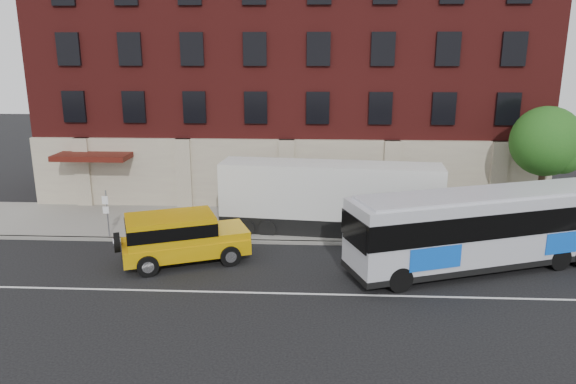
# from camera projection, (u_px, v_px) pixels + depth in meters

# --- Properties ---
(ground) EXTENTS (120.00, 120.00, 0.00)m
(ground) POSITION_uv_depth(u_px,v_px,m) (270.00, 299.00, 20.00)
(ground) COLOR black
(ground) RESTS_ON ground
(sidewalk) EXTENTS (60.00, 6.00, 0.15)m
(sidewalk) POSITION_uv_depth(u_px,v_px,m) (284.00, 223.00, 28.67)
(sidewalk) COLOR gray
(sidewalk) RESTS_ON ground
(kerb) EXTENTS (60.00, 0.25, 0.15)m
(kerb) POSITION_uv_depth(u_px,v_px,m) (280.00, 242.00, 25.77)
(kerb) COLOR gray
(kerb) RESTS_ON ground
(lane_line) EXTENTS (60.00, 0.12, 0.01)m
(lane_line) POSITION_uv_depth(u_px,v_px,m) (271.00, 293.00, 20.48)
(lane_line) COLOR silver
(lane_line) RESTS_ON ground
(building) EXTENTS (30.00, 12.10, 15.00)m
(building) POSITION_uv_depth(u_px,v_px,m) (291.00, 75.00, 34.41)
(building) COLOR #571614
(building) RESTS_ON sidewalk
(sign_pole) EXTENTS (0.30, 0.20, 2.50)m
(sign_pole) POSITION_uv_depth(u_px,v_px,m) (107.00, 211.00, 25.98)
(sign_pole) COLOR gray
(sign_pole) RESTS_ON ground
(street_tree) EXTENTS (3.60, 3.60, 6.20)m
(street_tree) POSITION_uv_depth(u_px,v_px,m) (547.00, 144.00, 27.36)
(street_tree) COLOR #312218
(street_tree) RESTS_ON sidewalk
(city_bus) EXTENTS (12.45, 6.58, 3.36)m
(city_bus) POSITION_uv_depth(u_px,v_px,m) (488.00, 226.00, 22.51)
(city_bus) COLOR #BABBC5
(city_bus) RESTS_ON ground
(yellow_suv) EXTENTS (5.84, 4.08, 2.19)m
(yellow_suv) POSITION_uv_depth(u_px,v_px,m) (179.00, 235.00, 23.18)
(yellow_suv) COLOR #D29C08
(yellow_suv) RESTS_ON ground
(shipping_container) EXTENTS (11.13, 3.33, 3.65)m
(shipping_container) POSITION_uv_depth(u_px,v_px,m) (330.00, 200.00, 26.76)
(shipping_container) COLOR black
(shipping_container) RESTS_ON ground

